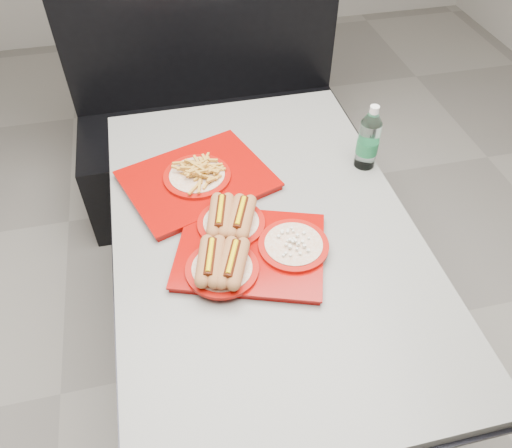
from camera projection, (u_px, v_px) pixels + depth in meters
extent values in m
plane|color=gray|center=(262.00, 353.00, 2.05)|extent=(6.00, 6.00, 0.00)
cylinder|color=black|center=(262.00, 350.00, 2.03)|extent=(0.52, 0.52, 0.05)
cylinder|color=black|center=(263.00, 298.00, 1.78)|extent=(0.11, 0.11, 0.66)
cube|color=black|center=(264.00, 237.00, 1.54)|extent=(0.92, 1.42, 0.01)
cube|color=gray|center=(264.00, 231.00, 1.53)|extent=(0.90, 1.40, 0.04)
cube|color=black|center=(217.00, 158.00, 2.58)|extent=(1.30, 0.55, 0.45)
cube|color=black|center=(201.00, 30.00, 2.33)|extent=(1.30, 0.10, 1.10)
cube|color=#8E0703|center=(250.00, 252.00, 1.43)|extent=(0.49, 0.43, 0.02)
cube|color=#8E0703|center=(250.00, 250.00, 1.42)|extent=(0.50, 0.44, 0.01)
cylinder|color=#9A0B05|center=(222.00, 269.00, 1.36)|extent=(0.20, 0.20, 0.01)
cylinder|color=silver|center=(222.00, 268.00, 1.35)|extent=(0.17, 0.17, 0.00)
cylinder|color=#9A0B05|center=(231.00, 223.00, 1.48)|extent=(0.20, 0.20, 0.01)
cylinder|color=silver|center=(231.00, 222.00, 1.48)|extent=(0.17, 0.17, 0.00)
cylinder|color=#9A0B05|center=(294.00, 245.00, 1.42)|extent=(0.20, 0.20, 0.01)
cylinder|color=silver|center=(294.00, 244.00, 1.42)|extent=(0.17, 0.17, 0.00)
cube|color=#8E0703|center=(198.00, 182.00, 1.64)|extent=(0.53, 0.47, 0.02)
cube|color=#8E0703|center=(197.00, 179.00, 1.63)|extent=(0.54, 0.48, 0.01)
cylinder|color=#9A0B05|center=(197.00, 176.00, 1.63)|extent=(0.22, 0.22, 0.01)
cylinder|color=silver|center=(197.00, 175.00, 1.62)|extent=(0.18, 0.18, 0.00)
cylinder|color=silver|center=(368.00, 144.00, 1.66)|extent=(0.07, 0.07, 0.17)
cylinder|color=#1A693A|center=(367.00, 147.00, 1.66)|extent=(0.07, 0.07, 0.05)
cone|color=silver|center=(373.00, 118.00, 1.58)|extent=(0.07, 0.07, 0.04)
cylinder|color=silver|center=(374.00, 110.00, 1.56)|extent=(0.03, 0.03, 0.02)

